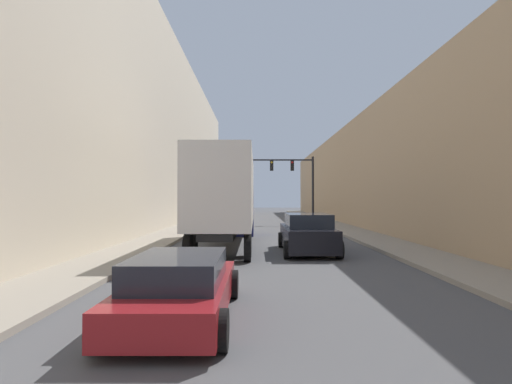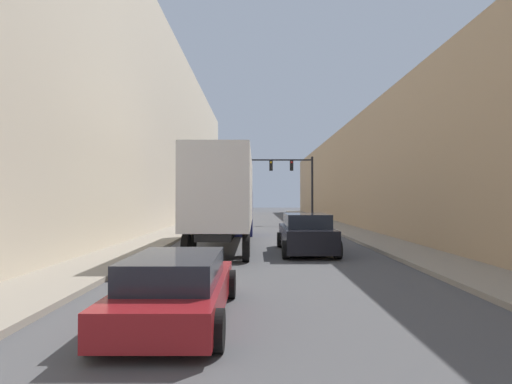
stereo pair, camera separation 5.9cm
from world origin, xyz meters
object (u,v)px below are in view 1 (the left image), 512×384
at_px(sedan_car, 180,288).
at_px(traffic_signal_gantry, 298,177).
at_px(semi_truck, 228,197).
at_px(suv_car, 307,234).

relative_size(sedan_car, traffic_signal_gantry, 0.75).
xyz_separation_m(semi_truck, sedan_car, (-0.05, -11.84, -1.77)).
distance_m(sedan_car, suv_car, 9.91).
xyz_separation_m(semi_truck, traffic_signal_gantry, (5.12, 15.98, 1.77)).
xyz_separation_m(suv_car, traffic_signal_gantry, (1.59, 18.58, 3.35)).
bearing_deg(semi_truck, suv_car, -36.42).
distance_m(sedan_car, traffic_signal_gantry, 28.52).
height_order(suv_car, traffic_signal_gantry, traffic_signal_gantry).
bearing_deg(sedan_car, semi_truck, 89.74).
relative_size(semi_truck, sedan_car, 2.84).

